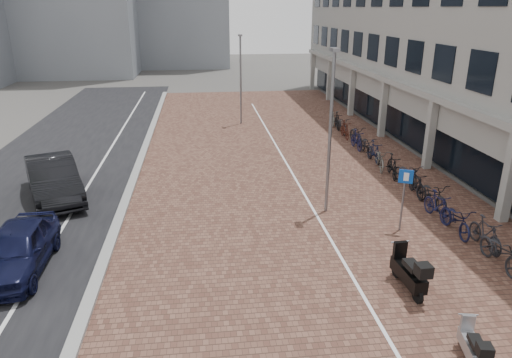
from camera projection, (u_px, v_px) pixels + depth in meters
The scene contains 14 objects.
ground at pixel (283, 302), 12.45m from camera, with size 140.00×140.00×0.00m, color #474442.
plaza_brick at pixel (281, 161), 23.86m from camera, with size 14.50×42.00×0.04m, color brown.
street_asphalt at pixel (57, 169), 22.63m from camera, with size 8.00×50.00×0.03m, color black.
curb at pixel (139, 165), 23.04m from camera, with size 0.35×42.00×0.14m, color gray.
lane_line at pixel (99, 167), 22.85m from camera, with size 0.12×44.00×0.00m, color white.
parking_line at pixel (285, 160), 23.87m from camera, with size 0.10×30.00×0.00m, color white.
car_navy at pixel (17, 249), 13.72m from camera, with size 1.67×4.14×1.41m, color black.
car_dark at pixel (53, 179), 18.96m from camera, with size 1.77×5.08×1.67m, color black.
scooter_front at pixel (473, 346), 10.14m from camera, with size 0.43×1.37×0.94m, color #98989C, non-canonical shape.
scooter_mid at pixel (409, 271), 12.78m from camera, with size 0.55×1.76×1.21m, color black, non-canonical shape.
parking_sign at pixel (404, 191), 15.90m from camera, with size 0.45×0.23×2.27m.
lamp_near at pixel (330, 136), 16.93m from camera, with size 0.12×0.12×6.01m, color slate.
lamp_far at pixel (241, 81), 30.46m from camera, with size 0.12×0.12×5.72m, color slate.
bike_row at pixel (384, 159), 22.53m from camera, with size 1.43×20.42×1.05m.
Camera 1 is at (-1.97, -10.40, 7.36)m, focal length 32.88 mm.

